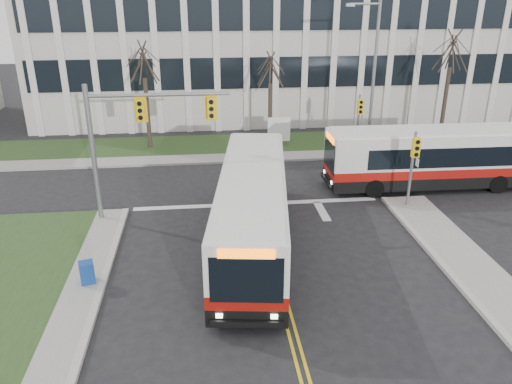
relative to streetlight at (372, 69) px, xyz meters
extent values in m
plane|color=black|center=(-8.03, -16.20, -5.19)|extent=(120.00, 120.00, 0.00)
cube|color=#9E9B93|center=(-3.03, -1.00, -5.12)|extent=(44.00, 1.60, 0.14)
cube|color=#28431C|center=(-3.03, 1.80, -5.13)|extent=(44.00, 5.00, 0.12)
cube|color=beige|center=(-3.03, 13.80, 0.81)|extent=(40.00, 16.00, 12.00)
cylinder|color=slate|center=(-15.33, -9.00, -2.09)|extent=(0.22, 0.22, 6.20)
cylinder|color=slate|center=(-12.33, -9.00, 0.51)|extent=(6.00, 0.16, 0.16)
cube|color=yellow|center=(-13.13, -9.15, -0.09)|extent=(0.34, 0.24, 0.92)
cube|color=yellow|center=(-10.13, -9.15, -0.09)|extent=(0.34, 0.24, 0.92)
cylinder|color=slate|center=(-0.83, -9.20, -3.29)|extent=(0.14, 0.14, 3.80)
cube|color=yellow|center=(-0.83, -9.40, -2.09)|extent=(0.34, 0.24, 0.92)
cylinder|color=slate|center=(-0.83, -0.70, -3.29)|extent=(0.14, 0.14, 3.80)
cube|color=yellow|center=(-0.83, -0.90, -2.09)|extent=(0.34, 0.24, 0.92)
cylinder|color=slate|center=(0.17, 0.00, -0.59)|extent=(0.20, 0.20, 9.20)
cylinder|color=slate|center=(-0.73, 0.00, 3.81)|extent=(1.80, 0.14, 0.14)
cube|color=slate|center=(-1.63, 0.00, 3.76)|extent=(0.50, 0.25, 0.18)
cylinder|color=slate|center=(-6.13, 1.30, -4.69)|extent=(0.08, 0.08, 1.00)
cylinder|color=slate|center=(-4.93, 1.30, -4.69)|extent=(0.08, 0.08, 1.00)
cube|color=white|center=(-5.53, 1.30, -3.99)|extent=(1.50, 0.12, 1.60)
cylinder|color=#42352B|center=(-14.03, 1.80, -2.88)|extent=(0.28, 0.28, 4.62)
cylinder|color=#42352B|center=(-6.03, 2.00, -3.15)|extent=(0.28, 0.28, 4.09)
cylinder|color=#42352B|center=(5.97, 1.80, -2.72)|extent=(0.28, 0.28, 4.95)
cube|color=navy|center=(-14.83, -14.56, -4.72)|extent=(0.60, 0.57, 0.95)
camera|label=1|loc=(-10.51, -30.39, 4.74)|focal=35.00mm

